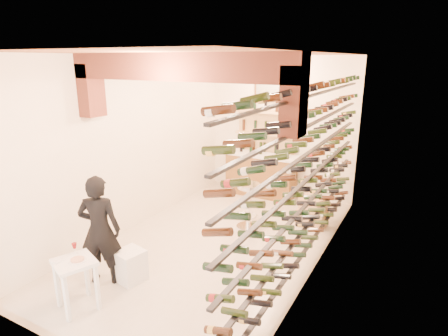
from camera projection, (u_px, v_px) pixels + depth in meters
name	position (u px, v px, depth m)	size (l,w,h in m)	color
ground	(216.00, 243.00, 6.63)	(6.00, 6.00, 0.00)	beige
room_shell	(206.00, 118.00, 5.79)	(3.52, 6.02, 3.21)	white
wine_rack	(306.00, 171.00, 5.49)	(0.32, 5.70, 2.56)	black
back_counter	(261.00, 173.00, 8.85)	(1.70, 0.62, 1.29)	brown
back_shelving	(266.00, 145.00, 8.88)	(1.40, 0.31, 2.73)	tan
tasting_table	(75.00, 269.00, 4.75)	(0.62, 0.62, 0.83)	white
white_stool	(130.00, 266.00, 5.46)	(0.37, 0.37, 0.47)	white
person	(100.00, 230.00, 5.29)	(0.59, 0.39, 1.61)	black
chrome_barstool	(249.00, 203.00, 7.10)	(0.46, 0.46, 0.88)	silver
crate_lower	(312.00, 217.00, 7.30)	(0.54, 0.37, 0.32)	tan
crate_upper	(313.00, 203.00, 7.21)	(0.46, 0.31, 0.27)	tan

